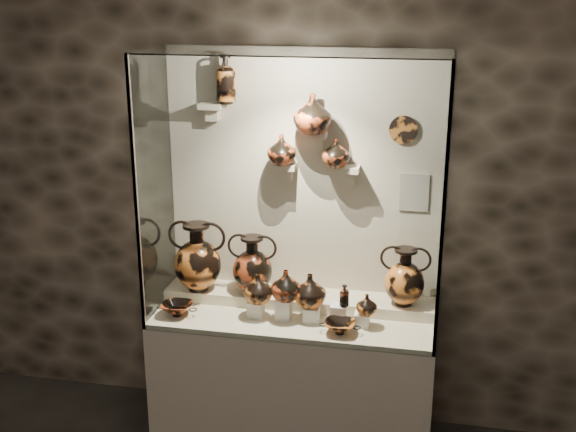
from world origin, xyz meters
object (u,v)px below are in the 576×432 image
object	(u,v)px
lekythos_small	(344,294)
ovoid_vase_c	(336,153)
amphora_mid	(252,265)
jug_b	(286,285)
kylix_right	(340,326)
jug_a	(258,288)
jug_e	(367,305)
jug_c	(310,290)
lekythos_tall	(226,77)
amphora_left	(198,257)
kylix_left	(177,308)
ovoid_vase_b	(312,114)
ovoid_vase_a	(282,150)
amphora_right	(405,277)

from	to	relation	value
lekythos_small	ovoid_vase_c	xyz separation A→B (m)	(-0.10, 0.27, 0.78)
amphora_mid	ovoid_vase_c	size ratio (longest dim) A/B	2.15
jug_b	kylix_right	bearing A→B (deg)	-26.18
lekythos_small	kylix_right	xyz separation A→B (m)	(-0.01, -0.11, -0.15)
jug_a	jug_e	bearing A→B (deg)	-4.19
jug_c	lekythos_tall	bearing A→B (deg)	166.45
amphora_left	kylix_left	size ratio (longest dim) A/B	1.83
jug_c	amphora_mid	bearing A→B (deg)	167.38
jug_a	kylix_right	world-z (taller)	jug_a
ovoid_vase_b	lekythos_small	bearing A→B (deg)	-66.73
amphora_mid	kylix_right	world-z (taller)	amphora_mid
lekythos_small	ovoid_vase_b	size ratio (longest dim) A/B	0.66
ovoid_vase_a	amphora_mid	bearing A→B (deg)	-137.60
amphora_left	kylix_right	size ratio (longest dim) A/B	1.93
jug_b	jug_c	bearing A→B (deg)	4.03
amphora_left	lekythos_tall	xyz separation A→B (m)	(0.18, 0.11, 1.11)
kylix_right	ovoid_vase_c	bearing A→B (deg)	112.40
amphora_left	jug_e	bearing A→B (deg)	6.56
amphora_right	jug_e	xyz separation A→B (m)	(-0.20, -0.21, -0.11)
lekythos_tall	jug_c	bearing A→B (deg)	-17.55
amphora_right	lekythos_small	size ratio (longest dim) A/B	2.36
kylix_left	kylix_right	distance (m)	1.00
jug_b	kylix_right	distance (m)	0.40
amphora_left	kylix_right	distance (m)	1.01
kylix_right	lekythos_small	bearing A→B (deg)	94.31
jug_e	kylix_left	xyz separation A→B (m)	(-1.14, -0.07, -0.10)
amphora_left	lekythos_small	xyz separation A→B (m)	(0.95, -0.18, -0.09)
kylix_left	ovoid_vase_c	distance (m)	1.34
amphora_right	amphora_mid	bearing A→B (deg)	172.49
jug_a	lekythos_small	size ratio (longest dim) A/B	1.22
kylix_left	kylix_right	world-z (taller)	kylix_left
jug_c	lekythos_tall	distance (m)	1.35
jug_a	ovoid_vase_c	bearing A→B (deg)	29.16
amphora_left	kylix_left	distance (m)	0.35
jug_b	lekythos_tall	size ratio (longest dim) A/B	0.59
jug_a	amphora_right	bearing A→B (deg)	9.74
amphora_left	amphora_mid	distance (m)	0.35
kylix_right	amphora_left	bearing A→B (deg)	171.32
ovoid_vase_a	ovoid_vase_c	xyz separation A→B (m)	(0.32, 0.00, -0.00)
lekythos_tall	ovoid_vase_a	world-z (taller)	lekythos_tall
amphora_right	jug_a	distance (m)	0.88
amphora_mid	kylix_right	bearing A→B (deg)	-9.03
amphora_mid	jug_b	bearing A→B (deg)	-19.97
amphora_left	amphora_right	bearing A→B (deg)	17.40
amphora_left	jug_e	world-z (taller)	amphora_left
amphora_mid	kylix_left	xyz separation A→B (m)	(-0.40, -0.27, -0.21)
lekythos_tall	ovoid_vase_a	distance (m)	0.54
jug_b	lekythos_tall	world-z (taller)	lekythos_tall
amphora_mid	jug_a	size ratio (longest dim) A/B	2.01
amphora_left	jug_b	xyz separation A→B (m)	(0.60, -0.18, -0.07)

